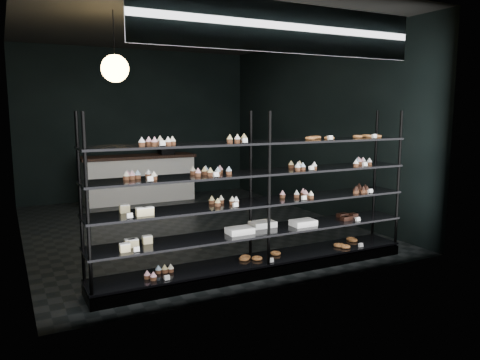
% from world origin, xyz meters
% --- Properties ---
extents(room, '(5.01, 6.01, 3.20)m').
position_xyz_m(room, '(0.00, 0.00, 1.60)').
color(room, black).
rests_on(room, ground).
extents(display_shelf, '(4.00, 0.50, 1.91)m').
position_xyz_m(display_shelf, '(-0.05, -2.45, 0.63)').
color(display_shelf, black).
rests_on(display_shelf, room).
extents(signage, '(3.30, 0.05, 0.50)m').
position_xyz_m(signage, '(0.00, -2.93, 2.75)').
color(signage, '#0D1945').
rests_on(signage, room).
extents(pendant_lamp, '(0.35, 0.35, 0.91)m').
position_xyz_m(pendant_lamp, '(-1.30, -0.88, 2.45)').
color(pendant_lamp, black).
rests_on(pendant_lamp, room).
extents(service_counter, '(2.35, 0.65, 1.23)m').
position_xyz_m(service_counter, '(-0.13, 2.50, 0.50)').
color(service_counter, white).
rests_on(service_counter, room).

